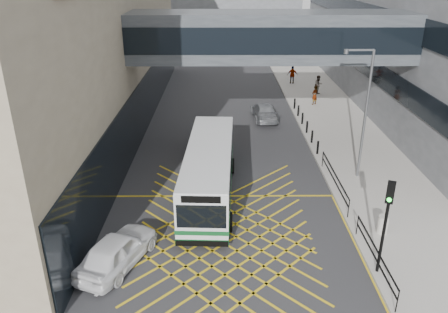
{
  "coord_description": "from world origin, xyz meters",
  "views": [
    {
      "loc": [
        -0.11,
        -16.65,
        11.65
      ],
      "look_at": [
        0.0,
        4.0,
        2.6
      ],
      "focal_mm": 35.0,
      "sensor_mm": 36.0,
      "label": 1
    }
  ],
  "objects_px": {
    "car_silver": "(264,111)",
    "car_white": "(117,250)",
    "bus": "(209,170)",
    "traffic_light": "(387,215)",
    "car_dark": "(206,138)",
    "pedestrian_c": "(292,75)",
    "pedestrian_b": "(318,85)",
    "litter_bin": "(383,224)",
    "street_lamp": "(363,107)",
    "pedestrian_a": "(315,95)"
  },
  "relations": [
    {
      "from": "car_white",
      "to": "street_lamp",
      "type": "height_order",
      "value": "street_lamp"
    },
    {
      "from": "car_dark",
      "to": "pedestrian_b",
      "type": "height_order",
      "value": "pedestrian_b"
    },
    {
      "from": "car_dark",
      "to": "traffic_light",
      "type": "height_order",
      "value": "traffic_light"
    },
    {
      "from": "car_dark",
      "to": "pedestrian_c",
      "type": "xyz_separation_m",
      "value": [
        8.59,
        17.44,
        0.37
      ]
    },
    {
      "from": "car_white",
      "to": "bus",
      "type": "bearing_deg",
      "value": -99.77
    },
    {
      "from": "car_white",
      "to": "traffic_light",
      "type": "height_order",
      "value": "traffic_light"
    },
    {
      "from": "traffic_light",
      "to": "car_dark",
      "type": "bearing_deg",
      "value": 142.47
    },
    {
      "from": "litter_bin",
      "to": "pedestrian_c",
      "type": "height_order",
      "value": "pedestrian_c"
    },
    {
      "from": "bus",
      "to": "pedestrian_b",
      "type": "distance_m",
      "value": 22.5
    },
    {
      "from": "traffic_light",
      "to": "pedestrian_c",
      "type": "height_order",
      "value": "traffic_light"
    },
    {
      "from": "pedestrian_c",
      "to": "litter_bin",
      "type": "bearing_deg",
      "value": 97.05
    },
    {
      "from": "bus",
      "to": "street_lamp",
      "type": "relative_size",
      "value": 1.4
    },
    {
      "from": "car_white",
      "to": "litter_bin",
      "type": "distance_m",
      "value": 12.08
    },
    {
      "from": "pedestrian_a",
      "to": "pedestrian_b",
      "type": "relative_size",
      "value": 0.93
    },
    {
      "from": "traffic_light",
      "to": "street_lamp",
      "type": "bearing_deg",
      "value": 103.93
    },
    {
      "from": "car_dark",
      "to": "street_lamp",
      "type": "xyz_separation_m",
      "value": [
        9.02,
        -4.76,
        3.7
      ]
    },
    {
      "from": "car_white",
      "to": "car_silver",
      "type": "distance_m",
      "value": 20.69
    },
    {
      "from": "street_lamp",
      "to": "bus",
      "type": "bearing_deg",
      "value": -167.79
    },
    {
      "from": "litter_bin",
      "to": "street_lamp",
      "type": "bearing_deg",
      "value": 86.21
    },
    {
      "from": "bus",
      "to": "traffic_light",
      "type": "relative_size",
      "value": 2.48
    },
    {
      "from": "litter_bin",
      "to": "bus",
      "type": "bearing_deg",
      "value": 154.11
    },
    {
      "from": "pedestrian_b",
      "to": "pedestrian_c",
      "type": "xyz_separation_m",
      "value": [
        -1.9,
        4.13,
        0.02
      ]
    },
    {
      "from": "traffic_light",
      "to": "pedestrian_a",
      "type": "height_order",
      "value": "traffic_light"
    },
    {
      "from": "car_silver",
      "to": "car_dark",
      "type": "bearing_deg",
      "value": 49.88
    },
    {
      "from": "street_lamp",
      "to": "litter_bin",
      "type": "distance_m",
      "value": 7.13
    },
    {
      "from": "street_lamp",
      "to": "car_silver",
      "type": "bearing_deg",
      "value": 110.67
    },
    {
      "from": "traffic_light",
      "to": "pedestrian_a",
      "type": "xyz_separation_m",
      "value": [
        2.01,
        23.55,
        -1.9
      ]
    },
    {
      "from": "car_silver",
      "to": "pedestrian_b",
      "type": "bearing_deg",
      "value": -133.09
    },
    {
      "from": "car_silver",
      "to": "pedestrian_b",
      "type": "distance_m",
      "value": 9.23
    },
    {
      "from": "traffic_light",
      "to": "bus",
      "type": "bearing_deg",
      "value": 159.38
    },
    {
      "from": "bus",
      "to": "litter_bin",
      "type": "bearing_deg",
      "value": -23.56
    },
    {
      "from": "traffic_light",
      "to": "street_lamp",
      "type": "height_order",
      "value": "street_lamp"
    },
    {
      "from": "car_white",
      "to": "litter_bin",
      "type": "height_order",
      "value": "car_white"
    },
    {
      "from": "car_silver",
      "to": "car_white",
      "type": "bearing_deg",
      "value": 64.12
    },
    {
      "from": "car_dark",
      "to": "pedestrian_c",
      "type": "height_order",
      "value": "pedestrian_c"
    },
    {
      "from": "pedestrian_b",
      "to": "pedestrian_c",
      "type": "distance_m",
      "value": 4.55
    },
    {
      "from": "pedestrian_b",
      "to": "car_white",
      "type": "bearing_deg",
      "value": -146.96
    },
    {
      "from": "car_dark",
      "to": "car_white",
      "type": "bearing_deg",
      "value": 83.15
    },
    {
      "from": "car_dark",
      "to": "pedestrian_c",
      "type": "distance_m",
      "value": 19.44
    },
    {
      "from": "car_dark",
      "to": "litter_bin",
      "type": "distance_m",
      "value": 13.8
    },
    {
      "from": "traffic_light",
      "to": "litter_bin",
      "type": "relative_size",
      "value": 4.82
    },
    {
      "from": "litter_bin",
      "to": "car_silver",
      "type": "bearing_deg",
      "value": 103.28
    },
    {
      "from": "street_lamp",
      "to": "pedestrian_c",
      "type": "xyz_separation_m",
      "value": [
        -0.43,
        22.21,
        -3.33
      ]
    },
    {
      "from": "pedestrian_b",
      "to": "litter_bin",
      "type": "bearing_deg",
      "value": -123.73
    },
    {
      "from": "bus",
      "to": "pedestrian_c",
      "type": "height_order",
      "value": "bus"
    },
    {
      "from": "car_white",
      "to": "car_dark",
      "type": "relative_size",
      "value": 1.04
    },
    {
      "from": "car_dark",
      "to": "traffic_light",
      "type": "bearing_deg",
      "value": 125.81
    },
    {
      "from": "litter_bin",
      "to": "car_white",
      "type": "bearing_deg",
      "value": -169.75
    },
    {
      "from": "car_dark",
      "to": "street_lamp",
      "type": "distance_m",
      "value": 10.85
    },
    {
      "from": "pedestrian_b",
      "to": "car_silver",
      "type": "bearing_deg",
      "value": -158.89
    }
  ]
}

